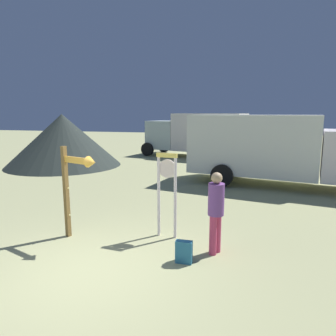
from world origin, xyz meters
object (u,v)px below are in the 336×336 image
object	(u,v)px
arrow_sign	(76,178)
box_truck_near	(273,147)
person_near_clock	(216,209)
box_truck_far	(197,133)
backpack	(184,252)
standing_clock	(167,185)
dome_tent	(63,140)

from	to	relation	value
arrow_sign	box_truck_near	xyz separation A→B (m)	(4.72, 6.95, 0.09)
person_near_clock	box_truck_far	world-z (taller)	box_truck_far
backpack	person_near_clock	bearing A→B (deg)	47.00
standing_clock	dome_tent	world-z (taller)	dome_tent
box_truck_near	backpack	bearing A→B (deg)	-105.95
person_near_clock	backpack	world-z (taller)	person_near_clock
box_truck_far	dome_tent	size ratio (longest dim) A/B	1.14
box_truck_near	box_truck_far	distance (m)	8.56
box_truck_far	box_truck_near	bearing A→B (deg)	-60.01
backpack	box_truck_far	xyz separation A→B (m)	(-2.15, 14.85, 1.36)
person_near_clock	dome_tent	distance (m)	12.94
box_truck_near	dome_tent	size ratio (longest dim) A/B	1.20
person_near_clock	backpack	size ratio (longest dim) A/B	3.82
standing_clock	box_truck_near	xyz separation A→B (m)	(2.79, 6.24, 0.30)
dome_tent	person_near_clock	bearing A→B (deg)	-43.69
standing_clock	backpack	bearing A→B (deg)	-61.25
backpack	dome_tent	world-z (taller)	dome_tent
arrow_sign	box_truck_near	distance (m)	8.40
arrow_sign	box_truck_near	world-z (taller)	box_truck_near
person_near_clock	backpack	bearing A→B (deg)	-133.00
arrow_sign	dome_tent	size ratio (longest dim) A/B	0.35
person_near_clock	box_truck_near	xyz separation A→B (m)	(1.58, 6.86, 0.59)
arrow_sign	person_near_clock	distance (m)	3.18
backpack	box_truck_near	world-z (taller)	box_truck_near
standing_clock	person_near_clock	bearing A→B (deg)	-27.21
standing_clock	box_truck_near	distance (m)	6.84
backpack	box_truck_near	distance (m)	7.85
standing_clock	dome_tent	size ratio (longest dim) A/B	0.32
person_near_clock	dome_tent	size ratio (longest dim) A/B	0.28
person_near_clock	backpack	xyz separation A→B (m)	(-0.54, -0.58, -0.75)
backpack	box_truck_near	size ratio (longest dim) A/B	0.06
person_near_clock	box_truck_near	world-z (taller)	box_truck_near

